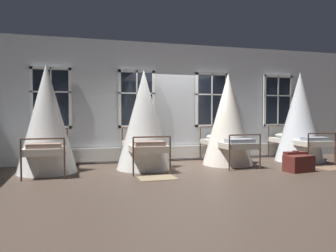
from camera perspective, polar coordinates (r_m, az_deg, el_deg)
name	(u,v)px	position (r m, az deg, el deg)	size (l,w,h in m)	color
ground	(188,167)	(8.55, 3.48, -7.05)	(20.90, 20.90, 0.00)	#4C3D33
back_wall_with_windows	(174,102)	(9.60, 1.11, 4.12)	(11.45, 0.10, 3.39)	silver
window_bank	(176,128)	(9.49, 1.32, -0.44)	(7.82, 0.10, 2.51)	black
cot_first	(47,120)	(8.08, -20.34, 1.00)	(1.36, 1.90, 2.53)	#4C3323
cot_second	(144,121)	(8.14, -4.22, 0.84)	(1.36, 1.90, 2.44)	#4C3323
cot_third	(228,120)	(8.95, 10.36, 0.96)	(1.36, 1.90, 2.45)	#4C3323
cot_fourth	(299,118)	(10.17, 21.90, 1.28)	(1.36, 1.90, 2.56)	#4C3323
rug_second	(157,178)	(7.03, -1.93, -9.01)	(0.80, 0.56, 0.01)	#8E7A5B
rug_fourth	(333,168)	(9.21, 26.82, -6.58)	(0.80, 0.56, 0.01)	brown
suitcase_dark	(295,161)	(8.61, 21.28, -5.63)	(0.57, 0.24, 0.47)	#5B231E
travel_trunk	(299,164)	(8.34, 21.78, -6.09)	(0.64, 0.40, 0.39)	#5B231E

